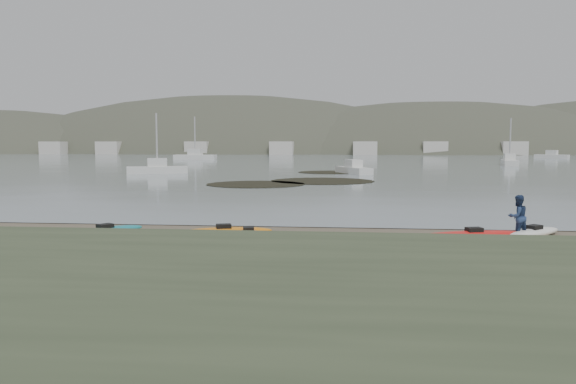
# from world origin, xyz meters

# --- Properties ---
(ground) EXTENTS (600.00, 600.00, 0.00)m
(ground) POSITION_xyz_m (0.00, 0.00, 0.00)
(ground) COLOR tan
(ground) RESTS_ON ground
(wet_sand) EXTENTS (60.00, 60.00, 0.00)m
(wet_sand) POSITION_xyz_m (0.00, -0.30, 0.00)
(wet_sand) COLOR brown
(wet_sand) RESTS_ON ground
(water) EXTENTS (1200.00, 1200.00, 0.00)m
(water) POSITION_xyz_m (0.00, 300.00, 0.01)
(water) COLOR slate
(water) RESTS_ON ground
(bluff) EXTENTS (60.00, 8.00, 2.00)m
(bluff) POSITION_xyz_m (0.00, -17.50, 1.00)
(bluff) COLOR #475138
(bluff) RESTS_ON ground
(kayaks) EXTENTS (20.99, 7.80, 0.34)m
(kayaks) POSITION_xyz_m (-0.21, -3.53, 0.17)
(kayaks) COLOR white
(kayaks) RESTS_ON ground
(person_east) EXTENTS (0.97, 0.87, 1.62)m
(person_east) POSITION_xyz_m (8.77, -1.78, 0.81)
(person_east) COLOR navy
(person_east) RESTS_ON ground
(kelp_mats) EXTENTS (14.45, 28.18, 0.04)m
(kelp_mats) POSITION_xyz_m (-1.41, 31.07, 0.03)
(kelp_mats) COLOR black
(kelp_mats) RESTS_ON water
(moored_boats) EXTENTS (86.29, 76.38, 1.23)m
(moored_boats) POSITION_xyz_m (2.03, 76.58, 0.53)
(moored_boats) COLOR silver
(moored_boats) RESTS_ON ground
(far_hills) EXTENTS (550.00, 135.00, 80.00)m
(far_hills) POSITION_xyz_m (39.38, 193.97, -15.93)
(far_hills) COLOR #384235
(far_hills) RESTS_ON ground
(far_town) EXTENTS (199.00, 5.00, 4.00)m
(far_town) POSITION_xyz_m (6.00, 145.00, 2.00)
(far_town) COLOR beige
(far_town) RESTS_ON ground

